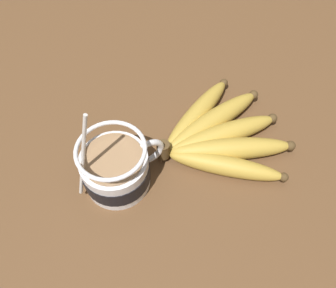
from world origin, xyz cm
name	(u,v)px	position (x,y,z in cm)	size (l,w,h in cm)	color
table	(153,178)	(0.00, 0.00, 1.88)	(118.21, 118.21, 3.77)	brown
coffee_mug	(116,169)	(-5.11, 0.97, 7.33)	(14.12, 9.84, 16.78)	silver
banana_bunch	(218,135)	(12.01, 0.28, 5.49)	(21.38, 23.04, 4.07)	#4C381E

